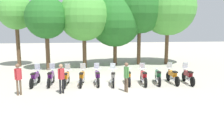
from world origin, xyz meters
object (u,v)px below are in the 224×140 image
Objects in this scene: motorcycle_3 at (82,77)px; motorcycle_7 at (144,77)px; tree_1 at (46,18)px; tree_4 at (140,7)px; person_1 at (126,75)px; tree_2 at (84,16)px; motorcycle_0 at (35,78)px; motorcycle_2 at (66,78)px; motorcycle_9 at (172,76)px; motorcycle_6 at (128,77)px; tree_0 at (16,12)px; motorcycle_8 at (158,76)px; person_2 at (61,76)px; motorcycle_4 at (97,77)px; motorcycle_5 at (113,77)px; person_0 at (18,77)px; motorcycle_10 at (188,76)px; tree_5 at (168,8)px; motorcycle_1 at (51,77)px; tree_3 at (115,21)px.

motorcycle_7 is at bearing -88.22° from motorcycle_3.
tree_4 reaches higher than tree_1.
tree_2 is (-2.31, 8.89, 3.66)m from person_1.
motorcycle_0 is 1.24× the size of person_1.
motorcycle_2 is 7.11m from motorcycle_9.
person_1 is at bearing -75.46° from tree_2.
tree_4 is (2.65, 8.19, 5.11)m from motorcycle_6.
tree_1 is 3.31m from tree_2.
tree_0 is (-5.95, 8.25, 4.55)m from motorcycle_3.
tree_2 is at bearing -166.75° from tree_4.
motorcycle_6 is 13.08m from tree_0.
motorcycle_8 is 9.51m from tree_2.
tree_4 reaches higher than motorcycle_0.
tree_1 is at bearing 53.68° from motorcycle_9.
motorcycle_6 is 4.64m from person_2.
motorcycle_5 is (1.02, -0.22, 0.00)m from motorcycle_4.
person_2 is at bearing -178.98° from motorcycle_2.
person_1 is (6.11, -0.09, -0.03)m from person_0.
motorcycle_8 is at bearing 86.88° from motorcycle_9.
person_1 reaches higher than motorcycle_10.
tree_5 is at bearing -30.95° from motorcycle_6.
motorcycle_0 and motorcycle_9 have the same top height.
person_2 is 0.26× the size of tree_0.
person_0 is 1.04× the size of person_2.
tree_2 is at bearing -20.70° from motorcycle_0.
motorcycle_0 is at bearing -70.04° from tree_0.
tree_1 is (-0.91, 5.77, 4.00)m from motorcycle_1.
tree_0 reaches higher than motorcycle_7.
tree_4 is (-1.41, 8.55, 5.09)m from motorcycle_10.
person_1 is at bearing -50.44° from tree_0.
person_0 reaches higher than person_2.
tree_2 reaches higher than motorcycle_6.
motorcycle_2 is 1.00× the size of motorcycle_9.
motorcycle_1 is 1.00× the size of motorcycle_9.
motorcycle_4 is at bearing 87.84° from motorcycle_7.
motorcycle_4 is 12.08m from tree_5.
motorcycle_5 is 0.32× the size of tree_3.
motorcycle_8 is at bearing 72.95° from person_0.
motorcycle_6 is (2.03, -0.10, -0.01)m from motorcycle_4.
tree_0 is (-12.04, 8.50, 4.55)m from motorcycle_9.
motorcycle_4 is (2.03, 0.08, 0.00)m from motorcycle_2.
motorcycle_8 is 0.99× the size of motorcycle_10.
person_0 reaches higher than motorcycle_5.
motorcycle_9 is at bearing -35.24° from tree_0.
motorcycle_1 is at bearing 84.32° from motorcycle_4.
person_2 is 11.41m from tree_3.
motorcycle_4 is at bearing -87.38° from motorcycle_0.
tree_5 reaches higher than motorcycle_4.
tree_2 is (3.21, 0.78, 0.19)m from tree_1.
motorcycle_10 is (8.12, -0.38, 0.00)m from motorcycle_2.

